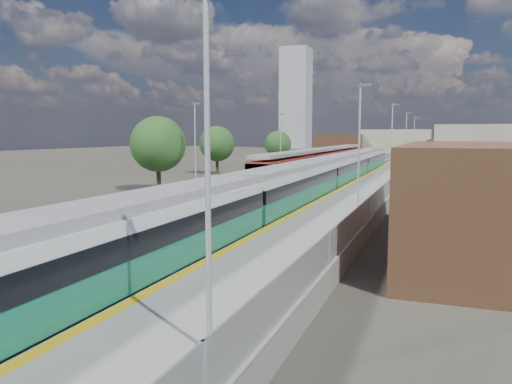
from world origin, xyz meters
The scene contains 11 objects.
ground centered at (0.00, 50.00, 0.00)m, with size 320.00×320.00×0.00m, color #47443A.
ballast_bed centered at (-2.25, 52.50, 0.03)m, with size 10.50×155.00×0.06m, color #565451.
tracks centered at (-1.65, 54.18, 0.11)m, with size 8.96×160.00×0.17m.
platform_right centered at (5.28, 52.49, 0.54)m, with size 4.70×155.00×8.52m.
platform_left centered at (-9.05, 52.49, 0.52)m, with size 4.30×155.00×8.52m.
buildings centered at (-18.12, 138.60, 10.70)m, with size 72.00×185.50×40.00m.
green_train centered at (1.50, 34.74, 2.09)m, with size 2.70×75.21×2.97m.
red_train centered at (-5.50, 65.90, 2.05)m, with size 2.75×55.86×3.47m.
tree_a centered at (-15.11, 35.57, 4.67)m, with size 5.48×5.48×7.42m.
tree_b centered at (-18.90, 57.53, 4.29)m, with size 5.03×5.03×6.81m.
tree_c centered at (-15.41, 74.91, 3.92)m, with size 4.59×4.59×6.23m.
Camera 1 is at (11.08, -7.21, 5.64)m, focal length 35.00 mm.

